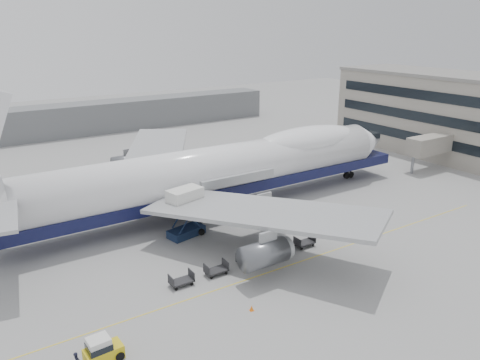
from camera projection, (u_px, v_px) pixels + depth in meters
ground at (270, 240)px, 55.13m from camera, size 260.00×260.00×0.00m
apron_line at (303, 261)px, 50.35m from camera, size 60.00×0.15×0.01m
hangar at (49, 122)px, 104.65m from camera, size 110.00×8.00×7.00m
airliner at (222, 169)px, 63.26m from camera, size 67.00×55.30×19.98m
catering_truck at (185, 209)px, 55.34m from camera, size 4.77×3.71×5.97m
baggage_tug at (102, 350)px, 35.09m from camera, size 2.87×1.63×2.05m
traffic_cone at (252, 308)px, 41.50m from camera, size 0.36×0.36×0.54m
dolly_0 at (181, 280)px, 45.43m from camera, size 2.30×1.35×1.30m
dolly_1 at (216, 270)px, 47.44m from camera, size 2.30×1.35×1.30m
dolly_2 at (248, 260)px, 49.46m from camera, size 2.30×1.35×1.30m
dolly_3 at (277, 251)px, 51.47m from camera, size 2.30×1.35×1.30m
dolly_4 at (305, 242)px, 53.48m from camera, size 2.30×1.35×1.30m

